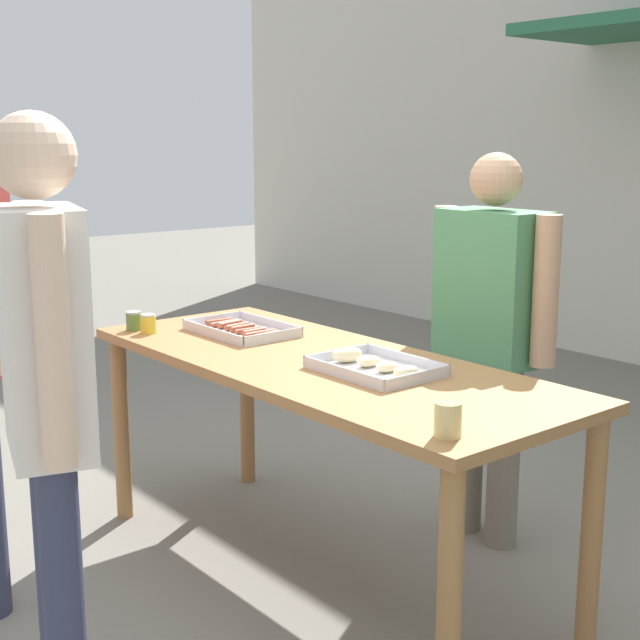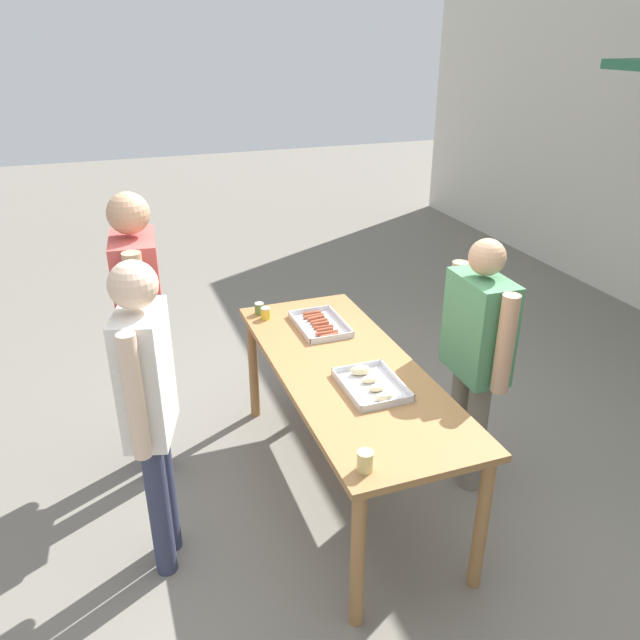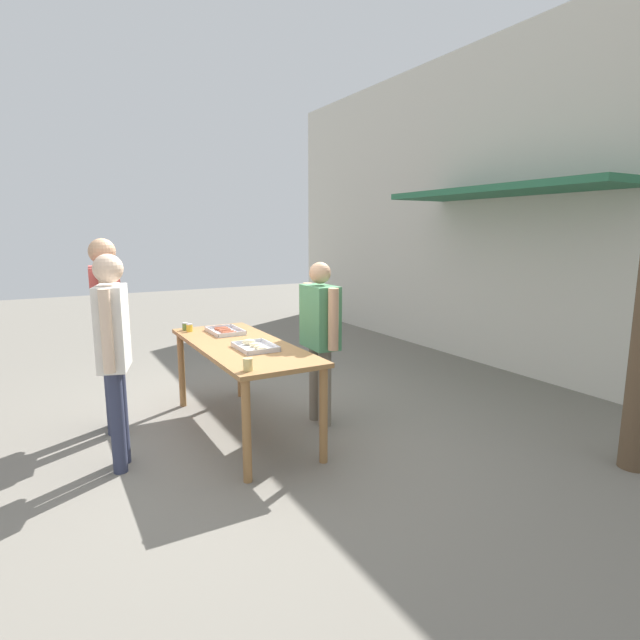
{
  "view_description": "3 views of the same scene",
  "coord_description": "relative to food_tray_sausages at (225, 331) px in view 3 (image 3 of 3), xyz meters",
  "views": [
    {
      "loc": [
        2.49,
        -2.04,
        1.67
      ],
      "look_at": [
        0.0,
        0.0,
        1.01
      ],
      "focal_mm": 50.0,
      "sensor_mm": 36.0,
      "label": 1
    },
    {
      "loc": [
        2.95,
        -1.25,
        2.67
      ],
      "look_at": [
        -0.57,
        0.03,
        0.91
      ],
      "focal_mm": 35.0,
      "sensor_mm": 36.0,
      "label": 2
    },
    {
      "loc": [
        4.37,
        -1.61,
        1.92
      ],
      "look_at": [
        0.18,
        0.75,
        1.05
      ],
      "focal_mm": 28.0,
      "sensor_mm": 36.0,
      "label": 3
    }
  ],
  "objects": [
    {
      "name": "condiment_jar_ketchup",
      "position": [
        -0.25,
        -0.31,
        0.03
      ],
      "size": [
        0.07,
        0.07,
        0.08
      ],
      "color": "gold",
      "rests_on": "serving_table"
    },
    {
      "name": "food_tray_buns",
      "position": [
        0.82,
        0.0,
        0.01
      ],
      "size": [
        0.43,
        0.31,
        0.06
      ],
      "color": "silver",
      "rests_on": "serving_table"
    },
    {
      "name": "serving_table",
      "position": [
        0.56,
        -0.04,
        -0.12
      ],
      "size": [
        2.08,
        0.81,
        0.86
      ],
      "color": "olive",
      "rests_on": "ground"
    },
    {
      "name": "building_facade_back",
      "position": [
        0.56,
        3.94,
        1.38
      ],
      "size": [
        12.0,
        1.11,
        4.5
      ],
      "color": "beige",
      "rests_on": "ground"
    },
    {
      "name": "food_tray_sausages",
      "position": [
        0.0,
        0.0,
        0.0
      ],
      "size": [
        0.46,
        0.3,
        0.04
      ],
      "color": "silver",
      "rests_on": "serving_table"
    },
    {
      "name": "beer_cup",
      "position": [
        1.47,
        -0.32,
        0.04
      ],
      "size": [
        0.08,
        0.08,
        0.1
      ],
      "color": "#DBC67A",
      "rests_on": "serving_table"
    },
    {
      "name": "person_customer_with_cup",
      "position": [
        0.8,
        -1.18,
        0.18
      ],
      "size": [
        0.53,
        0.31,
        1.74
      ],
      "rotation": [
        0.0,
        0.0,
        2.85
      ],
      "color": "#333851",
      "rests_on": "ground"
    },
    {
      "name": "ground_plane",
      "position": [
        0.56,
        -0.04,
        -0.88
      ],
      "size": [
        24.0,
        24.0,
        0.0
      ],
      "primitive_type": "plane",
      "color": "slate"
    },
    {
      "name": "condiment_jar_mustard",
      "position": [
        -0.34,
        -0.33,
        0.03
      ],
      "size": [
        0.07,
        0.07,
        0.08
      ],
      "color": "#567A38",
      "rests_on": "serving_table"
    },
    {
      "name": "person_server_behind_table",
      "position": [
        0.74,
        0.72,
        0.08
      ],
      "size": [
        0.64,
        0.26,
        1.62
      ],
      "rotation": [
        0.0,
        0.0,
        -0.04
      ],
      "color": "#756B5B",
      "rests_on": "ground"
    },
    {
      "name": "person_customer_holding_hotdog",
      "position": [
        -0.06,
        -1.12,
        0.22
      ],
      "size": [
        0.67,
        0.3,
        1.85
      ],
      "rotation": [
        0.0,
        0.0,
        3.05
      ],
      "color": "#333851",
      "rests_on": "ground"
    }
  ]
}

